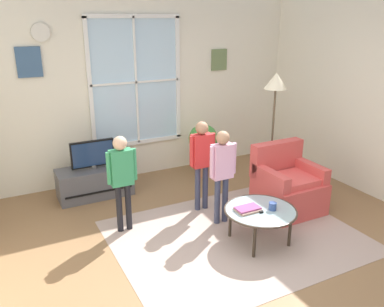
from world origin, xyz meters
TOP-DOWN VIEW (x-y plane):
  - ground_plane at (0.00, 0.00)m, footprint 5.85×5.94m
  - back_wall at (-0.00, 2.73)m, footprint 5.25×0.17m
  - area_rug at (0.27, 0.29)m, footprint 2.77×2.20m
  - tv_stand at (-0.91, 2.16)m, footprint 1.03×0.46m
  - television at (-0.91, 2.16)m, footprint 0.60×0.08m
  - armchair at (1.26, 0.59)m, footprint 0.76×0.74m
  - coffee_table at (0.45, 0.09)m, footprint 0.82×0.82m
  - book_stack at (0.31, 0.14)m, footprint 0.27×0.20m
  - cup at (0.57, 0.03)m, footprint 0.09×0.09m
  - remote_near_books at (0.42, 0.08)m, footprint 0.05×0.14m
  - person_green_shirt at (-0.84, 1.04)m, footprint 0.36×0.16m
  - person_red_shirt at (0.25, 1.11)m, footprint 0.36×0.17m
  - person_pink_shirt at (0.29, 0.67)m, footprint 0.36×0.16m
  - potted_plant_by_window at (0.85, 2.16)m, footprint 0.47×0.47m
  - floor_lamp at (1.45, 1.21)m, footprint 0.32×0.32m

SIDE VIEW (x-z plane):
  - ground_plane at x=0.00m, z-range -0.02..0.00m
  - area_rug at x=0.27m, z-range 0.00..0.01m
  - tv_stand at x=-0.91m, z-range 0.00..0.43m
  - armchair at x=1.26m, z-range -0.11..0.76m
  - coffee_table at x=0.45m, z-range 0.18..0.58m
  - remote_near_books at x=0.42m, z-range 0.40..0.42m
  - book_stack at x=0.31m, z-range 0.40..0.44m
  - cup at x=0.57m, z-range 0.40..0.49m
  - potted_plant_by_window at x=0.85m, z-range 0.13..0.97m
  - television at x=-0.91m, z-range 0.44..0.84m
  - person_green_shirt at x=-0.84m, z-range 0.15..1.33m
  - person_pink_shirt at x=0.29m, z-range 0.15..1.34m
  - person_red_shirt at x=0.25m, z-range 0.15..1.36m
  - floor_lamp at x=1.45m, z-range 0.58..2.31m
  - back_wall at x=0.00m, z-range 0.00..2.96m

